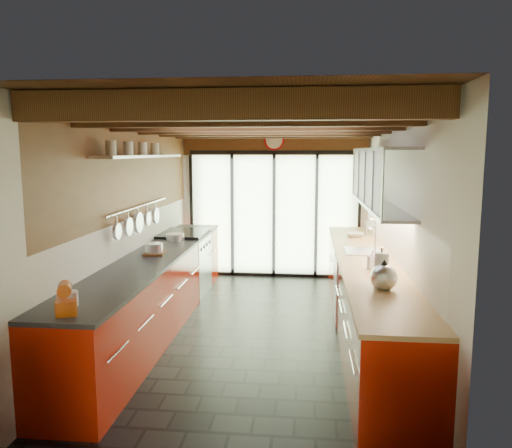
% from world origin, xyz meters
% --- Properties ---
extents(ground, '(5.50, 5.50, 0.00)m').
position_xyz_m(ground, '(0.00, 0.00, 0.00)').
color(ground, black).
rests_on(ground, ground).
extents(room_shell, '(5.50, 5.50, 5.50)m').
position_xyz_m(room_shell, '(0.00, 0.00, 1.65)').
color(room_shell, silver).
rests_on(room_shell, ground).
extents(ceiling_beams, '(3.14, 5.06, 4.90)m').
position_xyz_m(ceiling_beams, '(-0.00, 0.38, 2.46)').
color(ceiling_beams, '#593316').
rests_on(ceiling_beams, ground).
extents(glass_door, '(2.95, 0.10, 2.90)m').
position_xyz_m(glass_door, '(0.00, 2.69, 1.66)').
color(glass_door, '#C6EAAD').
rests_on(glass_door, ground).
extents(left_counter, '(0.68, 5.00, 0.92)m').
position_xyz_m(left_counter, '(-1.28, 0.00, 0.46)').
color(left_counter, '#A11705').
rests_on(left_counter, ground).
extents(range_stove, '(0.66, 0.90, 0.97)m').
position_xyz_m(range_stove, '(-1.28, 1.45, 0.47)').
color(range_stove, silver).
rests_on(range_stove, ground).
extents(right_counter, '(0.68, 5.00, 0.92)m').
position_xyz_m(right_counter, '(1.27, 0.00, 0.46)').
color(right_counter, '#A11705').
rests_on(right_counter, ground).
extents(sink_assembly, '(0.45, 0.52, 0.43)m').
position_xyz_m(sink_assembly, '(1.29, 0.40, 0.96)').
color(sink_assembly, silver).
rests_on(sink_assembly, right_counter).
extents(upper_cabinets_right, '(0.34, 3.00, 3.00)m').
position_xyz_m(upper_cabinets_right, '(1.43, 0.30, 1.85)').
color(upper_cabinets_right, silver).
rests_on(upper_cabinets_right, ground).
extents(left_wall_fixtures, '(0.28, 2.60, 0.96)m').
position_xyz_m(left_wall_fixtures, '(-1.47, 0.18, 1.85)').
color(left_wall_fixtures, silver).
rests_on(left_wall_fixtures, ground).
extents(stand_mixer, '(0.25, 0.31, 0.24)m').
position_xyz_m(stand_mixer, '(-1.27, -2.24, 1.02)').
color(stand_mixer, '#C1480F').
rests_on(stand_mixer, left_counter).
extents(pot_large, '(0.23, 0.23, 0.14)m').
position_xyz_m(pot_large, '(-1.27, -0.03, 0.99)').
color(pot_large, silver).
rests_on(pot_large, left_counter).
extents(pot_small, '(0.33, 0.33, 0.10)m').
position_xyz_m(pot_small, '(-1.27, 0.95, 0.97)').
color(pot_small, silver).
rests_on(pot_small, left_counter).
extents(cutting_board, '(0.28, 0.36, 0.03)m').
position_xyz_m(cutting_board, '(-1.27, -0.01, 0.93)').
color(cutting_board, brown).
rests_on(cutting_board, left_counter).
extents(kettle, '(0.28, 0.32, 0.29)m').
position_xyz_m(kettle, '(1.27, -1.33, 1.05)').
color(kettle, silver).
rests_on(kettle, right_counter).
extents(paper_towel, '(0.17, 0.17, 0.36)m').
position_xyz_m(paper_towel, '(1.27, -1.15, 1.07)').
color(paper_towel, white).
rests_on(paper_towel, right_counter).
extents(soap_bottle, '(0.11, 0.11, 0.21)m').
position_xyz_m(soap_bottle, '(1.27, -0.53, 1.02)').
color(soap_bottle, silver).
rests_on(soap_bottle, right_counter).
extents(bowl, '(0.29, 0.29, 0.06)m').
position_xyz_m(bowl, '(1.27, 1.53, 0.95)').
color(bowl, silver).
rests_on(bowl, right_counter).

